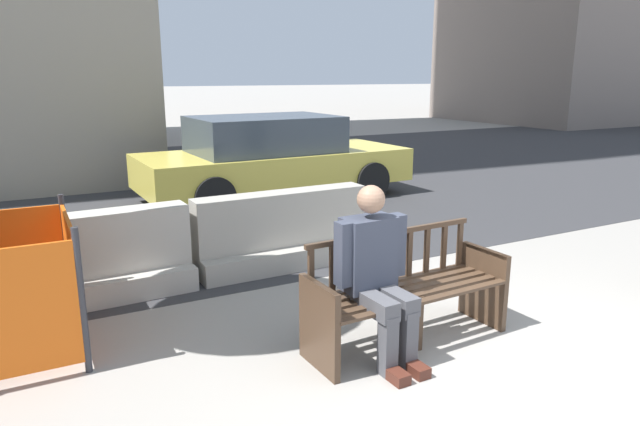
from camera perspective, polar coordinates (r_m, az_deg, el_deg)
name	(u,v)px	position (r m, az deg, el deg)	size (l,w,h in m)	color
ground_plane	(563,387)	(4.45, 23.17, -15.68)	(200.00, 200.00, 0.00)	gray
street_asphalt	(201,182)	(11.67, -11.79, 3.08)	(120.00, 12.00, 0.01)	#333335
street_bench	(407,295)	(4.61, 8.66, -8.13)	(1.71, 0.60, 0.88)	#473323
seated_person	(376,270)	(4.27, 5.60, -5.67)	(0.58, 0.73, 1.31)	#383D4C
jersey_barrier_centre	(282,236)	(6.41, -3.82, -2.26)	(2.01, 0.72, 0.84)	#9E998E
jersey_barrier_left	(84,266)	(5.85, -22.56, -4.90)	(2.03, 0.77, 0.84)	#ADA89E
car_taxi_near	(272,158)	(9.83, -4.86, 5.53)	(4.61, 2.07, 1.42)	#DBC64C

